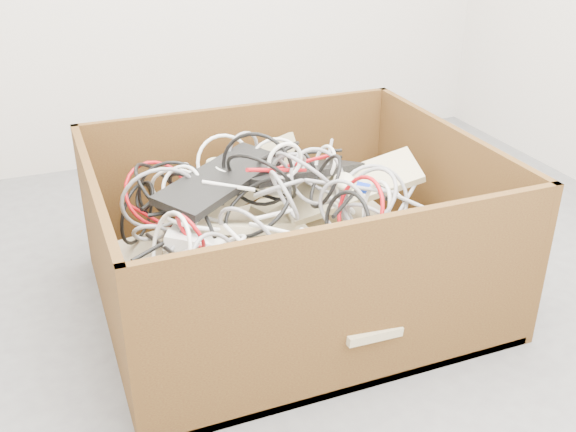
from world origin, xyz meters
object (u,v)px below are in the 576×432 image
object	(u,v)px
power_strip_left	(193,208)
vga_plug	(363,188)
cardboard_box	(285,264)
power_strip_right	(218,249)

from	to	relation	value
power_strip_left	vga_plug	distance (m)	0.55
cardboard_box	power_strip_left	bearing A→B (deg)	165.40
cardboard_box	vga_plug	world-z (taller)	cardboard_box
power_strip_left	power_strip_right	bearing A→B (deg)	-141.81
power_strip_right	vga_plug	distance (m)	0.55
cardboard_box	power_strip_left	size ratio (longest dim) A/B	4.04
power_strip_right	cardboard_box	bearing A→B (deg)	52.59
vga_plug	power_strip_right	bearing A→B (deg)	-129.60
cardboard_box	power_strip_right	size ratio (longest dim) A/B	3.94
cardboard_box	vga_plug	size ratio (longest dim) A/B	26.60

